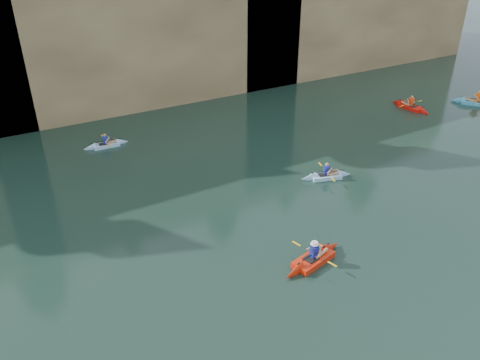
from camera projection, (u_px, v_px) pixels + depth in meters
ground at (334, 282)px, 17.74m from camera, size 160.00×160.00×0.00m
cliff at (97, 10)px, 37.65m from camera, size 70.00×16.00×12.00m
cliff_slab_center at (154, 26)px, 33.06m from camera, size 24.00×2.40×11.40m
cliff_slab_east at (363, 14)px, 42.30m from camera, size 26.00×2.40×9.84m
sea_cave_center at (80, 98)px, 31.86m from camera, size 3.50×1.00×3.20m
sea_cave_east at (254, 62)px, 37.76m from camera, size 5.00×1.00×4.50m
main_kayaker at (313, 259)px, 18.73m from camera, size 3.37×2.20×1.22m
kayaker_ltblue_near at (326, 176)px, 25.03m from camera, size 2.91×2.15×1.12m
kayaker_red_far at (410, 107)px, 34.56m from camera, size 2.46×3.43×1.25m
kayaker_ltblue_mid at (106, 145)px, 28.62m from camera, size 2.80×2.11×1.05m
kayaker_blue_east at (477, 103)px, 35.35m from camera, size 2.78×3.59×1.35m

